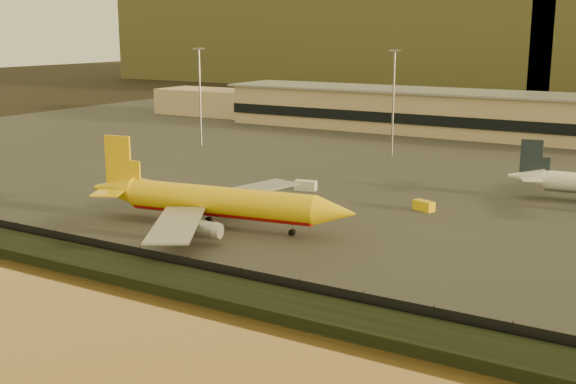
# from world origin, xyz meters

# --- Properties ---
(ground) EXTENTS (900.00, 900.00, 0.00)m
(ground) POSITION_xyz_m (0.00, 0.00, 0.00)
(ground) COLOR black
(ground) RESTS_ON ground
(embankment) EXTENTS (320.00, 7.00, 1.40)m
(embankment) POSITION_xyz_m (0.00, -17.00, 0.70)
(embankment) COLOR black
(embankment) RESTS_ON ground
(tarmac) EXTENTS (320.00, 220.00, 0.20)m
(tarmac) POSITION_xyz_m (0.00, 95.00, 0.10)
(tarmac) COLOR #2D2D2D
(tarmac) RESTS_ON ground
(perimeter_fence) EXTENTS (300.00, 0.05, 2.20)m
(perimeter_fence) POSITION_xyz_m (0.00, -13.00, 1.30)
(perimeter_fence) COLOR black
(perimeter_fence) RESTS_ON tarmac
(terminal_building) EXTENTS (202.00, 25.00, 12.60)m
(terminal_building) POSITION_xyz_m (-14.52, 125.55, 6.25)
(terminal_building) COLOR tan
(terminal_building) RESTS_ON tarmac
(apron_light_masts) EXTENTS (152.20, 12.20, 25.40)m
(apron_light_masts) POSITION_xyz_m (15.00, 75.00, 15.70)
(apron_light_masts) COLOR slate
(apron_light_masts) RESTS_ON tarmac
(distant_hills) EXTENTS (470.00, 160.00, 70.00)m
(distant_hills) POSITION_xyz_m (-20.74, 340.00, 31.39)
(distant_hills) COLOR brown
(distant_hills) RESTS_ON ground
(dhl_cargo_jet) EXTENTS (44.85, 43.45, 13.41)m
(dhl_cargo_jet) POSITION_xyz_m (-8.27, 6.71, 4.20)
(dhl_cargo_jet) COLOR yellow
(dhl_cargo_jet) RESTS_ON tarmac
(gse_vehicle_yellow) EXTENTS (4.08, 2.94, 1.68)m
(gse_vehicle_yellow) POSITION_xyz_m (15.63, 33.39, 1.04)
(gse_vehicle_yellow) COLOR yellow
(gse_vehicle_yellow) RESTS_ON tarmac
(gse_vehicle_white) EXTENTS (4.42, 2.69, 1.86)m
(gse_vehicle_white) POSITION_xyz_m (-9.41, 36.82, 1.13)
(gse_vehicle_white) COLOR white
(gse_vehicle_white) RESTS_ON tarmac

